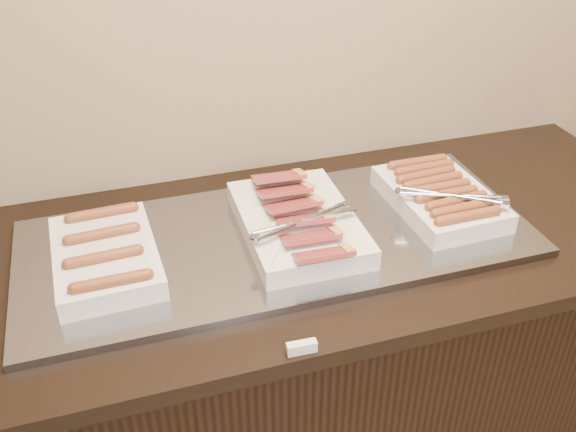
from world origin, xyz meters
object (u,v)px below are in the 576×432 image
Objects in this scene: dish_left at (105,256)px; dish_center at (298,222)px; counter at (287,372)px; dish_right at (440,196)px; warming_tray at (278,239)px.

dish_center is at bearing -2.73° from dish_left.
dish_left is at bearing 180.00° from counter.
dish_left is 0.44m from dish_center.
dish_left is 0.82m from dish_right.
dish_center is at bearing 177.90° from dish_right.
dish_right is at bearing -2.57° from dish_left.
warming_tray is 2.92× the size of dish_center.
counter is 6.05× the size of dish_right.
dish_left is 0.98× the size of dish_right.
dish_center is at bearing -4.35° from warming_tray.
counter is at bearing -2.26° from dish_left.
warming_tray is (-0.02, 0.00, 0.46)m from counter.
counter is 5.01× the size of dish_center.
dish_right is at bearing -0.60° from warming_tray.
dish_center reaches higher than warming_tray.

